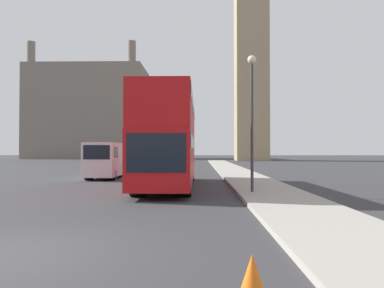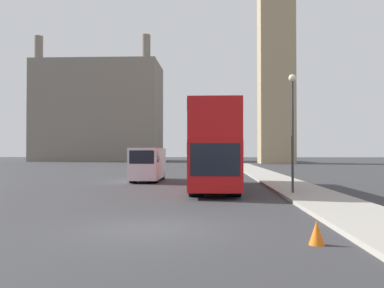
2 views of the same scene
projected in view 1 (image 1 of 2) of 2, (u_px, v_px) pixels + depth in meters
ground_plane at (7, 255)px, 6.63m from camera, size 300.00×300.00×0.00m
sidewalk_strip at (373, 252)px, 6.51m from camera, size 2.90×120.00×0.15m
building_block_distant at (89, 113)px, 91.80m from camera, size 27.30×15.47×26.92m
red_double_decker_bus at (169, 137)px, 19.03m from camera, size 2.48×11.34×4.56m
white_van at (108, 159)px, 25.45m from camera, size 1.93×6.01×2.37m
street_lamp at (252, 102)px, 15.59m from camera, size 0.36×0.36×5.69m
traffic_cone at (252, 275)px, 4.71m from camera, size 0.36×0.36×0.55m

